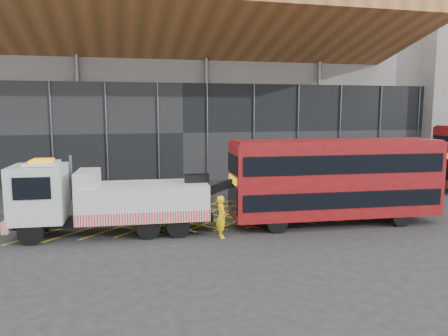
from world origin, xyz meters
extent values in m
plane|color=#272729|center=(0.00, 0.00, 0.00)|extent=(120.00, 120.00, 0.00)
cube|color=yellow|center=(-4.80, 0.00, 0.01)|extent=(7.16, 7.16, 0.01)
cube|color=yellow|center=(-4.80, 0.00, 0.01)|extent=(7.16, 7.16, 0.01)
cube|color=yellow|center=(-3.20, 0.00, 0.01)|extent=(7.16, 7.16, 0.01)
cube|color=yellow|center=(-3.20, 0.00, 0.01)|extent=(7.16, 7.16, 0.01)
cube|color=yellow|center=(-1.60, 0.00, 0.01)|extent=(7.16, 7.16, 0.01)
cube|color=yellow|center=(-1.60, 0.00, 0.01)|extent=(7.16, 7.16, 0.01)
cube|color=yellow|center=(0.00, 0.00, 0.01)|extent=(7.16, 7.16, 0.01)
cube|color=yellow|center=(0.00, 0.00, 0.01)|extent=(7.16, 7.16, 0.01)
cube|color=yellow|center=(1.60, 0.00, 0.01)|extent=(7.16, 7.16, 0.01)
cube|color=yellow|center=(1.60, 0.00, 0.01)|extent=(7.16, 7.16, 0.01)
cube|color=yellow|center=(3.20, 0.00, 0.01)|extent=(7.16, 7.16, 0.01)
cube|color=yellow|center=(3.20, 0.00, 0.01)|extent=(7.16, 7.16, 0.01)
cube|color=yellow|center=(4.80, 0.00, 0.01)|extent=(7.16, 7.16, 0.01)
cube|color=yellow|center=(4.80, 0.00, 0.01)|extent=(7.16, 7.16, 0.01)
cube|color=yellow|center=(6.40, 0.00, 0.01)|extent=(7.16, 7.16, 0.01)
cube|color=yellow|center=(6.40, 0.00, 0.01)|extent=(7.16, 7.16, 0.01)
cube|color=yellow|center=(8.00, 0.00, 0.01)|extent=(7.16, 7.16, 0.01)
cube|color=yellow|center=(8.00, 0.00, 0.01)|extent=(7.16, 7.16, 0.01)
cube|color=gray|center=(2.00, 19.00, 9.00)|extent=(55.00, 14.00, 18.00)
cube|color=black|center=(2.00, 11.70, 4.00)|extent=(55.00, 0.80, 8.00)
cube|color=brown|center=(0.00, 8.00, 11.50)|extent=(40.00, 11.93, 4.07)
cylinder|color=#595B60|center=(-6.00, 11.50, 5.00)|extent=(0.36, 0.36, 10.00)
cylinder|color=#595B60|center=(4.00, 11.50, 5.00)|extent=(0.36, 0.36, 10.00)
cylinder|color=#595B60|center=(14.00, 11.50, 5.00)|extent=(0.36, 0.36, 10.00)
cube|color=black|center=(-3.48, -2.94, 0.69)|extent=(9.41, 1.65, 0.35)
cube|color=silver|center=(-6.82, -2.70, 2.12)|extent=(2.54, 2.63, 2.56)
cube|color=black|center=(-8.02, -2.62, 2.56)|extent=(0.20, 2.17, 1.08)
cube|color=red|center=(-8.05, -2.62, 0.84)|extent=(0.43, 2.57, 0.54)
cube|color=orange|center=(-6.63, -2.72, 3.63)|extent=(0.97, 1.24, 0.12)
cube|color=silver|center=(-2.10, -3.04, 1.63)|extent=(6.27, 2.89, 1.58)
cube|color=red|center=(-2.19, -4.30, 1.04)|extent=(6.10, 0.49, 0.54)
cube|color=silver|center=(-4.66, -2.86, 2.76)|extent=(1.15, 2.43, 0.69)
cube|color=black|center=(0.45, -3.22, 2.56)|extent=(1.22, 0.58, 0.49)
cube|color=black|center=(1.44, -3.29, 2.07)|extent=(2.18, 0.50, 1.07)
cylinder|color=black|center=(-7.09, -3.72, 0.54)|extent=(1.11, 0.42, 1.08)
cylinder|color=black|center=(-6.95, -1.66, 0.54)|extent=(1.11, 0.42, 1.08)
cylinder|color=black|center=(-0.60, -4.18, 0.54)|extent=(1.11, 0.42, 1.08)
cylinder|color=black|center=(-0.45, -2.12, 0.54)|extent=(1.11, 0.42, 1.08)
cylinder|color=#595B60|center=(-5.47, -1.81, 2.66)|extent=(0.14, 0.14, 2.17)
cube|color=maroon|center=(7.64, -3.73, 2.41)|extent=(10.93, 3.21, 3.81)
cube|color=black|center=(7.64, -3.73, 1.52)|extent=(10.51, 3.24, 0.83)
cube|color=black|center=(7.64, -3.73, 3.29)|extent=(10.51, 3.24, 0.93)
cube|color=black|center=(2.24, -3.38, 1.57)|extent=(0.21, 2.20, 1.28)
cube|color=black|center=(2.24, -3.38, 3.29)|extent=(0.21, 2.20, 0.93)
cube|color=yellow|center=(2.23, -3.37, 2.50)|extent=(0.18, 1.75, 0.34)
cube|color=maroon|center=(7.64, -3.73, 4.35)|extent=(10.70, 3.00, 0.12)
cylinder|color=black|center=(4.14, -4.61, 0.51)|extent=(1.04, 0.36, 1.02)
cylinder|color=black|center=(4.29, -2.41, 0.51)|extent=(1.04, 0.36, 1.02)
cylinder|color=black|center=(10.70, -5.04, 0.51)|extent=(1.04, 0.36, 1.02)
cylinder|color=black|center=(10.84, -2.85, 0.51)|extent=(1.04, 0.36, 1.02)
cube|color=black|center=(19.11, 2.07, 1.70)|extent=(0.24, 2.38, 1.38)
cube|color=black|center=(19.11, 2.07, 3.56)|extent=(0.24, 2.38, 1.01)
cube|color=yellow|center=(19.10, 2.07, 2.71)|extent=(0.21, 1.89, 0.37)
imported|color=yellow|center=(1.35, -4.64, 0.99)|extent=(0.48, 0.73, 1.98)
camera|label=1|loc=(-3.31, -23.91, 6.01)|focal=35.00mm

